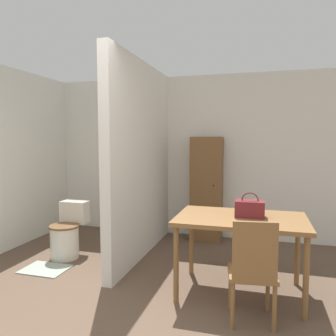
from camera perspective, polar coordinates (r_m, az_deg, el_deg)
wall_back at (r=5.22m, az=4.17°, el=2.01°), size 5.48×0.12×2.50m
partition_wall at (r=4.28m, az=-4.63°, el=1.34°), size 0.12×2.10×2.50m
dining_table at (r=3.32m, az=12.55°, el=-9.65°), size 1.25×0.81×0.77m
wooden_chair at (r=2.88m, az=14.54°, el=-16.65°), size 0.44×0.44×0.89m
toilet at (r=4.53m, az=-17.13°, el=-10.86°), size 0.38×0.53×0.69m
handbag at (r=3.30m, az=14.06°, el=-6.86°), size 0.28×0.17×0.24m
wooden_cabinet at (r=4.97m, az=6.73°, el=-3.61°), size 0.46×0.36×1.56m
bath_mat at (r=4.26m, az=-20.59°, el=-16.16°), size 0.52×0.39×0.01m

